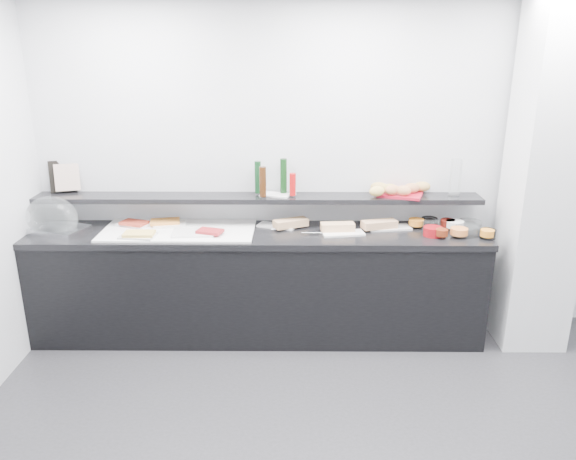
{
  "coord_description": "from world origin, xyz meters",
  "views": [
    {
      "loc": [
        -0.42,
        -2.51,
        2.33
      ],
      "look_at": [
        -0.45,
        1.45,
        1.0
      ],
      "focal_mm": 35.0,
      "sensor_mm": 36.0,
      "label": 1
    }
  ],
  "objects_px": {
    "sandwich_plate_mid": "(343,233)",
    "carafe": "(455,178)",
    "framed_print": "(63,176)",
    "condiment_tray": "(276,195)",
    "bread_tray": "(400,194)",
    "cloche_base": "(59,229)"
  },
  "relations": [
    {
      "from": "sandwich_plate_mid",
      "to": "carafe",
      "type": "distance_m",
      "value": 1.01
    },
    {
      "from": "framed_print",
      "to": "condiment_tray",
      "type": "distance_m",
      "value": 1.77
    },
    {
      "from": "condiment_tray",
      "to": "carafe",
      "type": "bearing_deg",
      "value": 16.67
    },
    {
      "from": "sandwich_plate_mid",
      "to": "carafe",
      "type": "height_order",
      "value": "carafe"
    },
    {
      "from": "carafe",
      "to": "bread_tray",
      "type": "bearing_deg",
      "value": 177.4
    },
    {
      "from": "sandwich_plate_mid",
      "to": "condiment_tray",
      "type": "distance_m",
      "value": 0.64
    },
    {
      "from": "cloche_base",
      "to": "sandwich_plate_mid",
      "type": "height_order",
      "value": "cloche_base"
    },
    {
      "from": "framed_print",
      "to": "condiment_tray",
      "type": "relative_size",
      "value": 1.1
    },
    {
      "from": "framed_print",
      "to": "condiment_tray",
      "type": "height_order",
      "value": "framed_print"
    },
    {
      "from": "cloche_base",
      "to": "carafe",
      "type": "distance_m",
      "value": 3.18
    },
    {
      "from": "sandwich_plate_mid",
      "to": "carafe",
      "type": "xyz_separation_m",
      "value": [
        0.9,
        0.22,
        0.39
      ]
    },
    {
      "from": "carafe",
      "to": "sandwich_plate_mid",
      "type": "bearing_deg",
      "value": -166.35
    },
    {
      "from": "sandwich_plate_mid",
      "to": "bread_tray",
      "type": "bearing_deg",
      "value": 17.67
    },
    {
      "from": "condiment_tray",
      "to": "bread_tray",
      "type": "relative_size",
      "value": 0.69
    },
    {
      "from": "cloche_base",
      "to": "framed_print",
      "type": "xyz_separation_m",
      "value": [
        -0.04,
        0.3,
        0.36
      ]
    },
    {
      "from": "cloche_base",
      "to": "carafe",
      "type": "relative_size",
      "value": 1.39
    },
    {
      "from": "cloche_base",
      "to": "bread_tray",
      "type": "xyz_separation_m",
      "value": [
        2.73,
        0.19,
        0.24
      ]
    },
    {
      "from": "cloche_base",
      "to": "bread_tray",
      "type": "bearing_deg",
      "value": 23.26
    },
    {
      "from": "carafe",
      "to": "cloche_base",
      "type": "bearing_deg",
      "value": -176.83
    },
    {
      "from": "condiment_tray",
      "to": "bread_tray",
      "type": "distance_m",
      "value": 1.01
    },
    {
      "from": "carafe",
      "to": "condiment_tray",
      "type": "bearing_deg",
      "value": 179.17
    },
    {
      "from": "sandwich_plate_mid",
      "to": "condiment_tray",
      "type": "bearing_deg",
      "value": 146.75
    }
  ]
}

